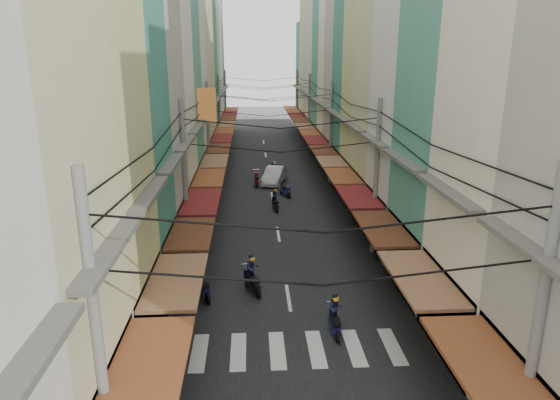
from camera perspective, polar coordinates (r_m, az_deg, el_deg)
name	(u,v)px	position (r m, az deg, el deg)	size (l,w,h in m)	color
ground	(285,278)	(24.02, 0.60, -8.92)	(160.00, 160.00, 0.00)	slate
road	(269,178)	(42.93, -1.24, 2.56)	(10.00, 80.00, 0.02)	black
sidewalk_left	(193,179)	(43.19, -9.90, 2.43)	(3.00, 80.00, 0.06)	gray
sidewalk_right	(344,176)	(43.64, 7.33, 2.69)	(3.00, 80.00, 0.06)	gray
crosswalk	(297,349)	(18.78, 1.92, -16.69)	(7.55, 2.40, 0.01)	silver
building_row_left	(162,61)	(38.75, -13.35, 15.24)	(7.80, 67.67, 23.70)	silver
building_row_right	(376,66)	(39.27, 10.91, 14.86)	(7.80, 68.98, 22.59)	#3A806D
utility_poles	(271,106)	(36.89, -1.00, 10.66)	(10.20, 66.13, 8.20)	gray
white_car	(274,183)	(41.10, -0.65, 1.92)	(4.72, 1.85, 1.67)	silver
bicycle	(387,258)	(26.86, 12.14, -6.48)	(0.63, 1.67, 1.15)	black
moving_scooters	(262,235)	(27.98, -2.11, -4.01)	(5.86, 29.15, 1.91)	black
parked_scooters	(403,312)	(20.78, 13.89, -12.28)	(12.74, 14.80, 1.00)	black
pedestrians	(202,230)	(27.67, -8.92, -3.41)	(12.49, 25.03, 2.11)	#26202B
market_umbrella	(479,285)	(19.42, 21.75, -8.98)	(2.51, 2.51, 2.65)	#B2B2B7
traffic_sign	(426,244)	(22.40, 16.32, -4.85)	(0.10, 0.71, 3.26)	gray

